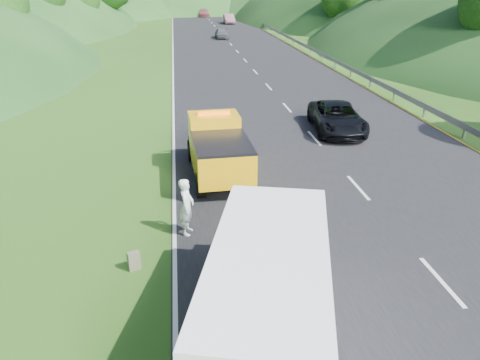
{
  "coord_description": "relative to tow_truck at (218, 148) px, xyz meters",
  "views": [
    {
      "loc": [
        -3.56,
        -11.36,
        7.29
      ],
      "look_at": [
        -1.73,
        2.37,
        1.3
      ],
      "focal_mm": 35.0,
      "sensor_mm": 36.0,
      "label": 1
    }
  ],
  "objects": [
    {
      "name": "ground",
      "position": [
        2.13,
        -5.98,
        -1.16
      ],
      "size": [
        320.0,
        320.0,
        0.0
      ],
      "primitive_type": "plane",
      "color": "#38661E",
      "rests_on": "ground"
    },
    {
      "name": "road_surface",
      "position": [
        5.13,
        34.02,
        -1.15
      ],
      "size": [
        14.0,
        200.0,
        0.02
      ],
      "primitive_type": "cube",
      "color": "black",
      "rests_on": "ground"
    },
    {
      "name": "guardrail",
      "position": [
        12.43,
        46.52,
        -1.16
      ],
      "size": [
        0.06,
        140.0,
        1.52
      ],
      "primitive_type": "cube",
      "color": "gray",
      "rests_on": "ground"
    },
    {
      "name": "tree_line_left",
      "position": [
        -16.87,
        54.02,
        -1.16
      ],
      "size": [
        14.0,
        140.0,
        14.0
      ],
      "primitive_type": null,
      "color": "#2B601C",
      "rests_on": "ground"
    },
    {
      "name": "tree_line_right",
      "position": [
        25.13,
        54.02,
        -1.16
      ],
      "size": [
        14.0,
        140.0,
        14.0
      ],
      "primitive_type": null,
      "color": "#2B601C",
      "rests_on": "ground"
    },
    {
      "name": "hills_backdrop",
      "position": [
        8.63,
        128.72,
        -1.16
      ],
      "size": [
        201.0,
        288.6,
        44.0
      ],
      "primitive_type": null,
      "color": "#2D5B23",
      "rests_on": "ground"
    },
    {
      "name": "tow_truck",
      "position": [
        0.0,
        0.0,
        0.0
      ],
      "size": [
        2.32,
        5.59,
        2.36
      ],
      "rotation": [
        0.0,
        0.0,
        0.05
      ],
      "color": "black",
      "rests_on": "ground"
    },
    {
      "name": "white_van",
      "position": [
        0.21,
        -9.61,
        0.27
      ],
      "size": [
        4.78,
        7.63,
        2.52
      ],
      "rotation": [
        0.0,
        0.0,
        -0.26
      ],
      "color": "black",
      "rests_on": "ground"
    },
    {
      "name": "woman",
      "position": [
        -1.35,
        -4.56,
        -1.16
      ],
      "size": [
        0.62,
        0.75,
        1.81
      ],
      "primitive_type": "imported",
      "rotation": [
        0.0,
        0.0,
        1.34
      ],
      "color": "silver",
      "rests_on": "ground"
    },
    {
      "name": "child",
      "position": [
        0.77,
        -6.79,
        -1.16
      ],
      "size": [
        0.54,
        0.56,
        0.92
      ],
      "primitive_type": "imported",
      "rotation": [
        0.0,
        0.0,
        -0.96
      ],
      "color": "#CAD16F",
      "rests_on": "ground"
    },
    {
      "name": "suitcase",
      "position": [
        -2.85,
        -6.32,
        -0.89
      ],
      "size": [
        0.37,
        0.29,
        0.53
      ],
      "primitive_type": "cube",
      "rotation": [
        0.0,
        0.0,
        0.39
      ],
      "color": "#5F5E47",
      "rests_on": "ground"
    },
    {
      "name": "passing_suv",
      "position": [
        6.58,
        5.04,
        -1.16
      ],
      "size": [
        2.92,
        5.37,
        1.43
      ],
      "primitive_type": "imported",
      "rotation": [
        0.0,
        0.0,
        -0.11
      ],
      "color": "black",
      "rests_on": "ground"
    },
    {
      "name": "dist_car_a",
      "position": [
        4.63,
        46.21,
        -1.16
      ],
      "size": [
        1.57,
        3.91,
        1.33
      ],
      "primitive_type": "imported",
      "color": "#47464B",
      "rests_on": "ground"
    },
    {
      "name": "dist_car_b",
      "position": [
        7.98,
        67.72,
        -1.16
      ],
      "size": [
        1.68,
        4.81,
        1.58
      ],
      "primitive_type": "imported",
      "color": "#754E5B",
      "rests_on": "ground"
    },
    {
      "name": "dist_car_c",
      "position": [
        4.64,
        84.11,
        -1.16
      ],
      "size": [
        2.08,
        5.12,
        1.49
      ],
      "primitive_type": "imported",
      "color": "brown",
      "rests_on": "ground"
    },
    {
      "name": "dist_car_d",
      "position": [
        4.81,
        108.2,
        -1.16
      ],
      "size": [
        1.57,
        3.91,
        1.33
      ],
      "primitive_type": "imported",
      "color": "gray",
      "rests_on": "ground"
    }
  ]
}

